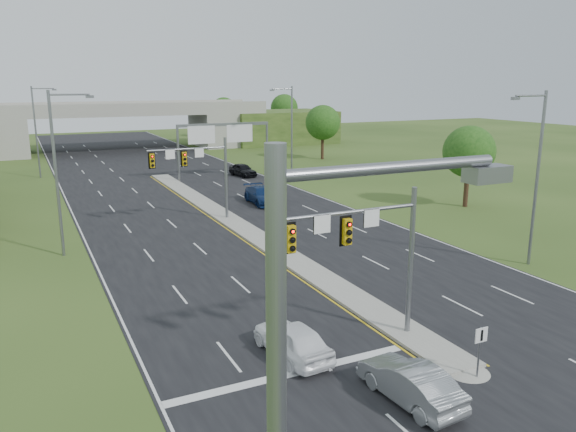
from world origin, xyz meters
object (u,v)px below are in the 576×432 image
at_px(signal_mast_far, 200,166).
at_px(overpass, 118,129).
at_px(car_white, 292,339).
at_px(keep_right_sign, 480,344).
at_px(signal_mast_near, 371,243).
at_px(sign_gantry, 223,135).
at_px(car_far_c, 243,170).
at_px(car_far_b, 262,195).
at_px(car_silver, 410,382).

distance_m(signal_mast_far, overpass, 55.13).
height_order(overpass, car_white, overpass).
xyz_separation_m(keep_right_sign, overpass, (0.00, 84.53, 2.04)).
xyz_separation_m(signal_mast_near, keep_right_sign, (2.26, -4.45, -3.21)).
xyz_separation_m(sign_gantry, overpass, (-6.68, 35.08, -1.69)).
xyz_separation_m(overpass, car_white, (-5.79, -79.63, -2.76)).
distance_m(signal_mast_far, car_far_c, 23.88).
bearing_deg(overpass, car_far_b, -84.17).
bearing_deg(car_white, signal_mast_far, -102.96).
distance_m(signal_mast_far, car_far_b, 9.52).
bearing_deg(signal_mast_near, car_far_c, 75.68).
bearing_deg(car_white, sign_gantry, -110.43).
relative_size(car_silver, car_far_c, 0.98).
bearing_deg(car_far_c, sign_gantry, -178.23).
height_order(signal_mast_far, car_white, signal_mast_far).
bearing_deg(keep_right_sign, car_white, 139.78).
xyz_separation_m(signal_mast_far, car_far_c, (11.61, 20.49, -3.92)).
xyz_separation_m(sign_gantry, car_silver, (-10.11, -49.55, -4.48)).
relative_size(signal_mast_near, signal_mast_far, 1.00).
height_order(signal_mast_near, keep_right_sign, signal_mast_near).
height_order(signal_mast_far, overpass, overpass).
bearing_deg(car_far_c, car_far_b, -113.51).
xyz_separation_m(signal_mast_far, sign_gantry, (8.95, 19.99, 0.51)).
relative_size(car_far_b, car_far_c, 1.21).
relative_size(signal_mast_far, car_white, 1.54).
height_order(car_white, car_far_c, car_far_c).
distance_m(overpass, car_far_b, 50.90).
relative_size(keep_right_sign, overpass, 0.03).
bearing_deg(keep_right_sign, car_far_c, 79.40).
height_order(keep_right_sign, sign_gantry, sign_gantry).
bearing_deg(signal_mast_near, overpass, 88.38).
bearing_deg(sign_gantry, signal_mast_far, -114.11).
xyz_separation_m(keep_right_sign, sign_gantry, (6.68, 49.45, 3.72)).
distance_m(keep_right_sign, car_far_c, 50.82).
relative_size(signal_mast_far, keep_right_sign, 3.18).
distance_m(car_white, car_far_c, 47.53).
bearing_deg(signal_mast_far, car_far_c, 60.46).
bearing_deg(car_far_b, signal_mast_near, -101.31).
bearing_deg(overpass, car_silver, -92.32).
distance_m(sign_gantry, car_white, 46.48).
height_order(car_white, car_silver, car_white).
relative_size(keep_right_sign, car_far_b, 0.39).
height_order(overpass, car_far_b, overpass).
bearing_deg(sign_gantry, car_silver, -101.54).
bearing_deg(car_far_b, sign_gantry, 87.20).
distance_m(signal_mast_near, car_far_b, 30.68).
distance_m(sign_gantry, car_far_c, 5.20).
bearing_deg(car_silver, keep_right_sign, 177.03).
xyz_separation_m(car_silver, car_far_b, (8.59, 34.06, 0.07)).
height_order(sign_gantry, car_silver, sign_gantry).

